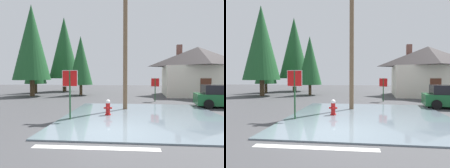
# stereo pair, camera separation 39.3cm
# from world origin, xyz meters

# --- Properties ---
(ground_plane) EXTENTS (80.00, 80.00, 0.10)m
(ground_plane) POSITION_xyz_m (0.00, 0.00, -0.05)
(ground_plane) COLOR #424244
(flood_puddle) EXTENTS (8.54, 8.93, 0.06)m
(flood_puddle) POSITION_xyz_m (1.51, 3.23, 0.03)
(flood_puddle) COLOR slate
(flood_puddle) RESTS_ON ground
(lane_stop_bar) EXTENTS (4.00, 0.35, 0.01)m
(lane_stop_bar) POSITION_xyz_m (-0.29, -1.66, 0.00)
(lane_stop_bar) COLOR silver
(lane_stop_bar) RESTS_ON ground
(stop_sign_near) EXTENTS (0.81, 0.13, 2.52)m
(stop_sign_near) POSITION_xyz_m (-2.20, 1.97, 1.82)
(stop_sign_near) COLOR #1E4C28
(stop_sign_near) RESTS_ON ground
(fire_hydrant) EXTENTS (0.46, 0.40, 0.92)m
(fire_hydrant) POSITION_xyz_m (-0.44, 3.26, 0.45)
(fire_hydrant) COLOR red
(fire_hydrant) RESTS_ON ground
(utility_pole) EXTENTS (1.60, 0.28, 8.78)m
(utility_pole) POSITION_xyz_m (0.47, 5.33, 4.57)
(utility_pole) COLOR brown
(utility_pole) RESTS_ON ground
(stop_sign_far) EXTENTS (0.69, 0.31, 2.03)m
(stop_sign_far) POSITION_xyz_m (2.99, 9.86, 1.44)
(stop_sign_far) COLOR #1E4C28
(stop_sign_far) RESTS_ON ground
(house) EXTENTS (8.34, 7.20, 5.93)m
(house) POSITION_xyz_m (8.38, 15.36, 2.85)
(house) COLOR silver
(house) RESTS_ON ground
(pine_tree_tall_left) EXTENTS (2.73, 2.73, 6.82)m
(pine_tree_tall_left) POSITION_xyz_m (-4.87, 14.74, 4.01)
(pine_tree_tall_left) COLOR #4C3823
(pine_tree_tall_left) RESTS_ON ground
(pine_tree_mid_left) EXTENTS (2.74, 2.74, 6.85)m
(pine_tree_mid_left) POSITION_xyz_m (-11.41, 16.96, 4.03)
(pine_tree_mid_left) COLOR #4C3823
(pine_tree_mid_left) RESTS_ON ground
(pine_tree_short_left) EXTENTS (4.00, 4.00, 10.01)m
(pine_tree_short_left) POSITION_xyz_m (-9.94, 13.18, 5.89)
(pine_tree_short_left) COLOR #4C3823
(pine_tree_short_left) RESTS_ON ground
(pine_tree_far_center) EXTENTS (4.24, 4.24, 10.60)m
(pine_tree_far_center) POSITION_xyz_m (-8.60, 20.00, 6.24)
(pine_tree_far_center) COLOR #4C3823
(pine_tree_far_center) RESTS_ON ground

